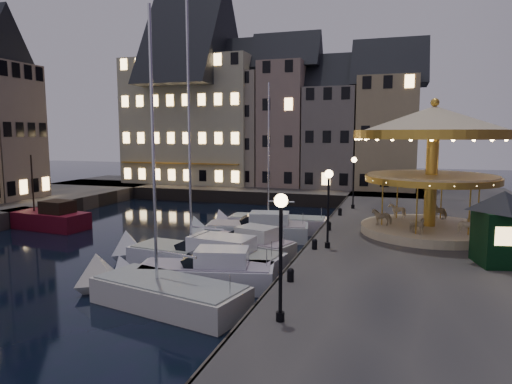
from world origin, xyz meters
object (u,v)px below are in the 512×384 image
(bollard_b, at_px, (315,244))
(motorboat_f, at_px, (270,224))
(carousel, at_px, (433,146))
(streetlamp_a, at_px, (281,239))
(ticket_kiosk, at_px, (503,215))
(motorboat_a, at_px, (159,293))
(motorboat_b, at_px, (198,275))
(motorboat_c, at_px, (199,257))
(streetlamp_b, at_px, (328,197))
(bollard_a, at_px, (291,274))
(streetlamp_c, at_px, (354,175))
(bollard_c, at_px, (329,225))
(red_fishing_boat, at_px, (46,219))
(motorboat_d, at_px, (242,246))
(motorboat_e, at_px, (252,231))
(bollard_d, at_px, (340,211))

(bollard_b, distance_m, motorboat_f, 10.79)
(bollard_b, distance_m, carousel, 9.71)
(streetlamp_a, bearing_deg, ticket_kiosk, 48.88)
(bollard_b, xyz_separation_m, motorboat_a, (-5.55, -6.48, -1.06))
(motorboat_b, xyz_separation_m, motorboat_c, (-1.24, 2.83, 0.04))
(streetlamp_b, xyz_separation_m, bollard_a, (-0.60, -6.00, -2.41))
(streetlamp_c, xyz_separation_m, carousel, (5.35, -8.21, 2.62))
(bollard_c, height_order, red_fishing_boat, red_fishing_boat)
(motorboat_b, height_order, red_fishing_boat, red_fishing_boat)
(bollard_b, distance_m, motorboat_b, 6.38)
(bollard_c, bearing_deg, motorboat_a, -115.78)
(bollard_a, height_order, bollard_b, same)
(motorboat_b, bearing_deg, streetlamp_a, -45.17)
(carousel, bearing_deg, motorboat_a, -133.13)
(bollard_b, xyz_separation_m, motorboat_f, (-5.09, 9.45, -1.07))
(bollard_c, bearing_deg, streetlamp_b, -82.41)
(streetlamp_a, xyz_separation_m, bollard_b, (-0.60, 9.50, -2.41))
(motorboat_a, bearing_deg, bollard_b, 49.45)
(motorboat_c, height_order, motorboat_d, motorboat_c)
(bollard_b, bearing_deg, bollard_a, -90.00)
(red_fishing_boat, bearing_deg, streetlamp_b, -11.63)
(motorboat_f, bearing_deg, carousel, -18.35)
(streetlamp_b, distance_m, motorboat_e, 9.13)
(streetlamp_b, bearing_deg, motorboat_a, -131.36)
(streetlamp_a, relative_size, carousel, 0.45)
(ticket_kiosk, bearing_deg, motorboat_b, -164.49)
(motorboat_a, xyz_separation_m, motorboat_d, (0.82, 8.43, 0.10))
(motorboat_d, xyz_separation_m, motorboat_e, (-0.83, 4.39, 0.01))
(motorboat_e, bearing_deg, motorboat_c, -94.42)
(motorboat_e, bearing_deg, streetlamp_c, 51.24)
(streetlamp_a, height_order, motorboat_a, motorboat_a)
(motorboat_c, bearing_deg, motorboat_b, -66.30)
(streetlamp_a, bearing_deg, streetlamp_b, 90.00)
(motorboat_a, bearing_deg, ticket_kiosk, 23.78)
(streetlamp_a, bearing_deg, motorboat_a, 153.87)
(motorboat_a, bearing_deg, streetlamp_c, 73.29)
(bollard_a, xyz_separation_m, bollard_d, (0.00, 16.00, 0.00))
(bollard_d, xyz_separation_m, motorboat_c, (-6.13, -11.65, -0.92))
(motorboat_b, relative_size, motorboat_c, 0.58)
(streetlamp_c, bearing_deg, motorboat_a, -106.71)
(streetlamp_c, height_order, red_fishing_boat, red_fishing_boat)
(streetlamp_a, xyz_separation_m, streetlamp_c, (0.00, 23.50, 0.00))
(motorboat_b, distance_m, red_fishing_boat, 19.47)
(bollard_c, xyz_separation_m, motorboat_e, (-5.56, 1.33, -0.96))
(bollard_d, xyz_separation_m, motorboat_f, (-5.09, -1.05, -1.07))
(motorboat_d, bearing_deg, streetlamp_a, -65.04)
(bollard_d, relative_size, carousel, 0.06)
(bollard_d, bearing_deg, motorboat_a, -108.09)
(streetlamp_c, height_order, motorboat_b, streetlamp_c)
(bollard_a, distance_m, red_fishing_boat, 24.55)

